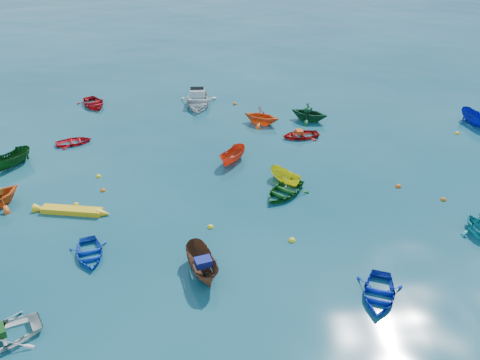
{
  "coord_description": "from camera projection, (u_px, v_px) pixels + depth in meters",
  "views": [
    {
      "loc": [
        -1.61,
        -19.46,
        14.61
      ],
      "look_at": [
        0.0,
        5.0,
        0.4
      ],
      "focal_mm": 35.0,
      "sensor_mm": 36.0,
      "label": 1
    }
  ],
  "objects": [
    {
      "name": "tarp_blue_a",
      "position": [
        203.0,
        262.0,
        21.15
      ],
      "size": [
        0.86,
        0.74,
        0.36
      ],
      "primitive_type": "cube",
      "rotation": [
        0.0,
        0.0,
        0.28
      ],
      "color": "navy",
      "rests_on": "sampan_brown_mid"
    },
    {
      "name": "buoy_ye_a",
      "position": [
        292.0,
        241.0,
        23.78
      ],
      "size": [
        0.36,
        0.36,
        0.36
      ],
      "primitive_type": "sphere",
      "color": "yellow",
      "rests_on": "ground"
    },
    {
      "name": "buoy_or_b",
      "position": [
        443.0,
        200.0,
        27.12
      ],
      "size": [
        0.32,
        0.32,
        0.32
      ],
      "primitive_type": "sphere",
      "color": "#D05F0B",
      "rests_on": "ground"
    },
    {
      "name": "dinghy_green_e",
      "position": [
        284.0,
        194.0,
        27.66
      ],
      "size": [
        3.77,
        3.84,
        0.65
      ],
      "primitive_type": "imported",
      "rotation": [
        0.0,
        0.0,
        -0.73
      ],
      "color": "#135319",
      "rests_on": "ground"
    },
    {
      "name": "buoy_ye_d",
      "position": [
        99.0,
        177.0,
        29.48
      ],
      "size": [
        0.34,
        0.34,
        0.34
      ],
      "primitive_type": "sphere",
      "color": "yellow",
      "rests_on": "ground"
    },
    {
      "name": "buoy_or_c",
      "position": [
        103.0,
        191.0,
        28.0
      ],
      "size": [
        0.32,
        0.32,
        0.32
      ],
      "primitive_type": "sphere",
      "color": "orange",
      "rests_on": "ground"
    },
    {
      "name": "tarp_green_b",
      "position": [
        308.0,
        110.0,
        36.91
      ],
      "size": [
        0.7,
        0.75,
        0.29
      ],
      "primitive_type": "cube",
      "rotation": [
        0.0,
        0.0,
        1.03
      ],
      "color": "#114724",
      "rests_on": "dinghy_green_n"
    },
    {
      "name": "sampan_brown_mid",
      "position": [
        203.0,
        273.0,
        21.67
      ],
      "size": [
        1.99,
        3.31,
        1.2
      ],
      "primitive_type": "imported",
      "rotation": [
        0.0,
        0.0,
        0.28
      ],
      "color": "brown",
      "rests_on": "ground"
    },
    {
      "name": "sampan_yellow_mid",
      "position": [
        285.0,
        183.0,
        28.85
      ],
      "size": [
        2.18,
        2.54,
        0.95
      ],
      "primitive_type": "imported",
      "rotation": [
        0.0,
        0.0,
        0.62
      ],
      "color": "yellow",
      "rests_on": "ground"
    },
    {
      "name": "dinghy_blue_sw",
      "position": [
        90.0,
        256.0,
        22.75
      ],
      "size": [
        2.56,
        3.05,
        0.54
      ],
      "primitive_type": "imported",
      "rotation": [
        0.0,
        0.0,
        0.3
      ],
      "color": "#0E3CBB",
      "rests_on": "ground"
    },
    {
      "name": "motorboat_white",
      "position": [
        198.0,
        105.0,
        40.3
      ],
      "size": [
        3.38,
        4.63,
        1.54
      ],
      "primitive_type": "imported",
      "rotation": [
        0.0,
        0.0,
        -0.03
      ],
      "color": "silver",
      "rests_on": "ground"
    },
    {
      "name": "dinghy_cyan_se",
      "position": [
        477.0,
        233.0,
        24.35
      ],
      "size": [
        2.13,
        2.42,
        1.21
      ],
      "primitive_type": "imported",
      "rotation": [
        0.0,
        0.0,
        0.06
      ],
      "color": "teal",
      "rests_on": "ground"
    },
    {
      "name": "dinghy_orange_far",
      "position": [
        261.0,
        124.0,
        36.78
      ],
      "size": [
        3.65,
        3.49,
        1.49
      ],
      "primitive_type": "imported",
      "rotation": [
        0.0,
        0.0,
        1.08
      ],
      "color": "#ED5716",
      "rests_on": "ground"
    },
    {
      "name": "dinghy_green_n",
      "position": [
        309.0,
        121.0,
        37.33
      ],
      "size": [
        3.81,
        3.67,
        1.54
      ],
      "primitive_type": "imported",
      "rotation": [
        0.0,
        0.0,
        1.03
      ],
      "color": "#104423",
      "rests_on": "ground"
    },
    {
      "name": "dinghy_red_ne",
      "position": [
        300.0,
        137.0,
        34.62
      ],
      "size": [
        3.0,
        2.34,
        0.57
      ],
      "primitive_type": "imported",
      "rotation": [
        0.0,
        0.0,
        -1.43
      ],
      "color": "#AB130E",
      "rests_on": "ground"
    },
    {
      "name": "buoy_or_d",
      "position": [
        398.0,
        187.0,
        28.4
      ],
      "size": [
        0.36,
        0.36,
        0.36
      ],
      "primitive_type": "sphere",
      "color": "#E0580C",
      "rests_on": "ground"
    },
    {
      "name": "sampan_blue_far",
      "position": [
        474.0,
        124.0,
        36.65
      ],
      "size": [
        1.73,
        3.24,
        1.19
      ],
      "primitive_type": "imported",
      "rotation": [
        0.0,
        0.0,
        0.19
      ],
      "color": "#0D14A4",
      "rests_on": "ground"
    },
    {
      "name": "buoy_ye_c",
      "position": [
        211.0,
        227.0,
        24.79
      ],
      "size": [
        0.34,
        0.34,
        0.34
      ],
      "primitive_type": "sphere",
      "color": "yellow",
      "rests_on": "ground"
    },
    {
      "name": "buoy_ye_e",
      "position": [
        457.0,
        134.0,
        35.13
      ],
      "size": [
        0.35,
        0.35,
        0.35
      ],
      "primitive_type": "sphere",
      "color": "yellow",
      "rests_on": "ground"
    },
    {
      "name": "kayak_yellow",
      "position": [
        72.0,
        213.0,
        25.98
      ],
      "size": [
        4.15,
        1.36,
        0.42
      ],
      "primitive_type": null,
      "rotation": [
        0.0,
        0.0,
        1.39
      ],
      "color": "yellow",
      "rests_on": "ground"
    },
    {
      "name": "sampan_green_far",
      "position": [
        13.0,
        166.0,
        30.67
      ],
      "size": [
        2.56,
        3.08,
        1.14
      ],
      "primitive_type": "imported",
      "rotation": [
        0.0,
        0.0,
        -0.59
      ],
      "color": "#0F4312",
      "rests_on": "ground"
    },
    {
      "name": "tarp_orange_b",
      "position": [
        299.0,
        132.0,
        34.39
      ],
      "size": [
        0.54,
        0.67,
        0.3
      ],
      "primitive_type": "cube",
      "rotation": [
        0.0,
        0.0,
        -1.43
      ],
      "color": "#DD4516",
      "rests_on": "dinghy_red_ne"
    },
    {
      "name": "ground",
      "position": [
        246.0,
        235.0,
        24.22
      ],
      "size": [
        160.0,
        160.0,
        0.0
      ],
      "primitive_type": "plane",
      "color": "#0A394C",
      "rests_on": "ground"
    },
    {
      "name": "buoy_ye_b",
      "position": [
        76.0,
        205.0,
        26.69
      ],
      "size": [
        0.29,
        0.29,
        0.29
      ],
      "primitive_type": "sphere",
      "color": "yellow",
      "rests_on": "ground"
    },
    {
      "name": "buoy_or_e",
      "position": [
        235.0,
        104.0,
        40.44
      ],
      "size": [
        0.35,
        0.35,
        0.35
      ],
      "primitive_type": "sphere",
      "color": "#DB5C0B",
      "rests_on": "ground"
    },
    {
      "name": "dinghy_red_nw",
      "position": [
        74.0,
        144.0,
        33.66
      ],
      "size": [
        2.91,
        2.45,
        0.52
      ],
      "primitive_type": "imported",
      "rotation": [
        0.0,
        0.0,
        1.88
      ],
      "color": "red",
      "rests_on": "ground"
    },
    {
      "name": "dinghy_red_far",
      "position": [
        94.0,
        106.0,
        40.13
      ],
      "size": [
        3.61,
        3.99,
        0.68
      ],
      "primitive_type": "imported",
      "rotation": [
        0.0,
        0.0,
        0.49
      ],
      "color": "#A80E13",
      "rests_on": "ground"
    },
    {
      "name": "dinghy_blue_se",
      "position": [
        378.0,
        297.0,
        20.36
      ],
      "size": [
        2.97,
        3.42,
        0.59
      ],
      "primitive_type": "imported",
      "rotation": [
        0.0,
        0.0,
        -0.38
      ],
      "color": "#0E24B2",
      "rests_on": "ground"
    },
    {
      "name": "sampan_orange_n",
      "position": [
        233.0,
        162.0,
        31.22
      ],
      "size": [
        2.35,
        2.8,
        1.04
      ],
      "primitive_type": "imported",
      "rotation": [
        0.0,
        0.0,
        -0.6
      ],
      "color": "red",
      "rests_on": "ground"
    }
  ]
}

